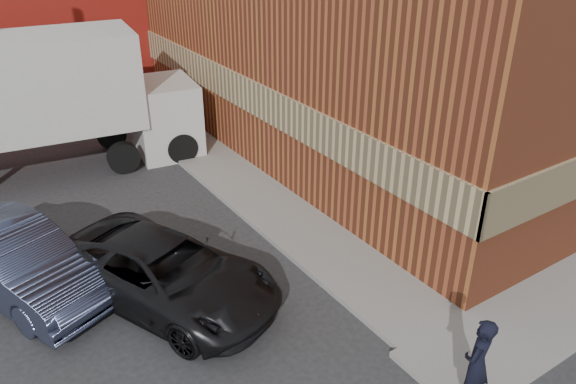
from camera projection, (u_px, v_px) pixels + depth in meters
ground at (409, 346)px, 10.38m from camera, size 90.00×90.00×0.00m
sidewalk_west at (216, 164)px, 17.28m from camera, size 1.80×18.00×0.12m
man at (477, 364)px, 8.69m from camera, size 0.70×0.56×1.67m
sedan at (17, 261)px, 11.46m from camera, size 3.20×4.90×1.53m
suv_a at (166, 272)px, 11.26m from camera, size 4.04×5.41×1.37m
box_truck at (54, 95)px, 16.11m from camera, size 8.45×3.55×4.04m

